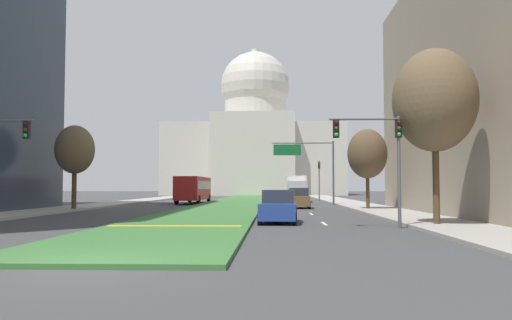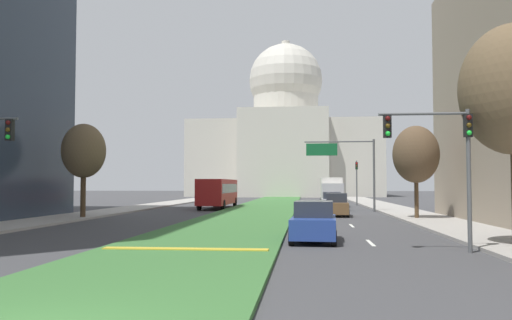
{
  "view_description": "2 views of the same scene",
  "coord_description": "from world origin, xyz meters",
  "px_view_note": "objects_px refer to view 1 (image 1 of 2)",
  "views": [
    {
      "loc": [
        4.43,
        -11.69,
        1.94
      ],
      "look_at": [
        2.5,
        41.78,
        4.68
      ],
      "focal_mm": 35.7,
      "sensor_mm": 36.0,
      "label": 1
    },
    {
      "loc": [
        4.3,
        -7.51,
        2.47
      ],
      "look_at": [
        -0.79,
        45.64,
        4.95
      ],
      "focal_mm": 36.53,
      "sensor_mm": 36.0,
      "label": 2
    }
  ],
  "objects_px": {
    "traffic_light_far_right": "(319,175)",
    "city_bus": "(194,188)",
    "street_tree_right_near": "(435,101)",
    "sedan_midblock": "(300,199)",
    "sedan_lead_stopped": "(278,207)",
    "overhead_guide_sign": "(310,159)",
    "traffic_light_near_right": "(380,146)",
    "box_truck_delivery": "(296,188)",
    "street_tree_right_mid": "(367,154)",
    "capitol_building": "(255,144)",
    "street_tree_left_mid": "(75,150)",
    "sedan_distant": "(296,196)"
  },
  "relations": [
    {
      "from": "traffic_light_far_right",
      "to": "street_tree_right_near",
      "type": "relative_size",
      "value": 0.61
    },
    {
      "from": "capitol_building",
      "to": "street_tree_right_mid",
      "type": "relative_size",
      "value": 5.97
    },
    {
      "from": "overhead_guide_sign",
      "to": "sedan_distant",
      "type": "bearing_deg",
      "value": 104.79
    },
    {
      "from": "capitol_building",
      "to": "box_truck_delivery",
      "type": "relative_size",
      "value": 6.09
    },
    {
      "from": "overhead_guide_sign",
      "to": "box_truck_delivery",
      "type": "xyz_separation_m",
      "value": [
        -0.87,
        10.86,
        -3.0
      ]
    },
    {
      "from": "traffic_light_near_right",
      "to": "traffic_light_far_right",
      "type": "bearing_deg",
      "value": 88.84
    },
    {
      "from": "street_tree_left_mid",
      "to": "sedan_midblock",
      "type": "distance_m",
      "value": 19.2
    },
    {
      "from": "sedan_midblock",
      "to": "capitol_building",
      "type": "bearing_deg",
      "value": 95.32
    },
    {
      "from": "box_truck_delivery",
      "to": "sedan_distant",
      "type": "bearing_deg",
      "value": -92.68
    },
    {
      "from": "capitol_building",
      "to": "traffic_light_far_right",
      "type": "bearing_deg",
      "value": -78.66
    },
    {
      "from": "street_tree_right_near",
      "to": "box_truck_delivery",
      "type": "bearing_deg",
      "value": 97.58
    },
    {
      "from": "sedan_midblock",
      "to": "city_bus",
      "type": "bearing_deg",
      "value": 133.26
    },
    {
      "from": "sedan_lead_stopped",
      "to": "sedan_distant",
      "type": "height_order",
      "value": "sedan_lead_stopped"
    },
    {
      "from": "box_truck_delivery",
      "to": "traffic_light_near_right",
      "type": "bearing_deg",
      "value": -86.73
    },
    {
      "from": "street_tree_right_near",
      "to": "street_tree_right_mid",
      "type": "height_order",
      "value": "street_tree_right_near"
    },
    {
      "from": "traffic_light_far_right",
      "to": "box_truck_delivery",
      "type": "distance_m",
      "value": 4.63
    },
    {
      "from": "sedan_distant",
      "to": "box_truck_delivery",
      "type": "distance_m",
      "value": 6.49
    },
    {
      "from": "overhead_guide_sign",
      "to": "sedan_midblock",
      "type": "height_order",
      "value": "overhead_guide_sign"
    },
    {
      "from": "capitol_building",
      "to": "traffic_light_near_right",
      "type": "height_order",
      "value": "capitol_building"
    },
    {
      "from": "overhead_guide_sign",
      "to": "street_tree_right_near",
      "type": "distance_m",
      "value": 27.26
    },
    {
      "from": "traffic_light_far_right",
      "to": "box_truck_delivery",
      "type": "relative_size",
      "value": 0.81
    },
    {
      "from": "capitol_building",
      "to": "sedan_lead_stopped",
      "type": "bearing_deg",
      "value": -87.02
    },
    {
      "from": "traffic_light_far_right",
      "to": "street_tree_right_mid",
      "type": "distance_m",
      "value": 24.4
    },
    {
      "from": "capitol_building",
      "to": "sedan_lead_stopped",
      "type": "relative_size",
      "value": 9.0
    },
    {
      "from": "street_tree_right_mid",
      "to": "city_bus",
      "type": "relative_size",
      "value": 0.59
    },
    {
      "from": "sedan_lead_stopped",
      "to": "street_tree_left_mid",
      "type": "bearing_deg",
      "value": 141.22
    },
    {
      "from": "street_tree_right_mid",
      "to": "street_tree_right_near",
      "type": "bearing_deg",
      "value": -89.19
    },
    {
      "from": "street_tree_left_mid",
      "to": "street_tree_right_mid",
      "type": "height_order",
      "value": "street_tree_left_mid"
    },
    {
      "from": "capitol_building",
      "to": "sedan_midblock",
      "type": "distance_m",
      "value": 72.5
    },
    {
      "from": "street_tree_right_near",
      "to": "city_bus",
      "type": "height_order",
      "value": "street_tree_right_near"
    },
    {
      "from": "traffic_light_near_right",
      "to": "street_tree_left_mid",
      "type": "xyz_separation_m",
      "value": [
        -20.81,
        16.2,
        1.01
      ]
    },
    {
      "from": "traffic_light_far_right",
      "to": "city_bus",
      "type": "height_order",
      "value": "traffic_light_far_right"
    },
    {
      "from": "traffic_light_near_right",
      "to": "overhead_guide_sign",
      "type": "relative_size",
      "value": 0.8
    },
    {
      "from": "capitol_building",
      "to": "traffic_light_far_right",
      "type": "height_order",
      "value": "capitol_building"
    },
    {
      "from": "traffic_light_far_right",
      "to": "sedan_midblock",
      "type": "xyz_separation_m",
      "value": [
        -3.54,
        -20.6,
        -2.49
      ]
    },
    {
      "from": "overhead_guide_sign",
      "to": "box_truck_delivery",
      "type": "height_order",
      "value": "overhead_guide_sign"
    },
    {
      "from": "traffic_light_near_right",
      "to": "street_tree_right_mid",
      "type": "bearing_deg",
      "value": 81.6
    },
    {
      "from": "traffic_light_far_right",
      "to": "city_bus",
      "type": "xyz_separation_m",
      "value": [
        -14.83,
        -8.6,
        -1.54
      ]
    },
    {
      "from": "street_tree_right_near",
      "to": "overhead_guide_sign",
      "type": "bearing_deg",
      "value": 98.77
    },
    {
      "from": "street_tree_right_near",
      "to": "city_bus",
      "type": "xyz_separation_m",
      "value": [
        -16.8,
        32.24,
        -4.28
      ]
    },
    {
      "from": "capitol_building",
      "to": "sedan_distant",
      "type": "xyz_separation_m",
      "value": [
        6.83,
        -60.27,
        -10.85
      ]
    },
    {
      "from": "sedan_lead_stopped",
      "to": "overhead_guide_sign",
      "type": "bearing_deg",
      "value": 82.23
    },
    {
      "from": "street_tree_right_near",
      "to": "box_truck_delivery",
      "type": "distance_m",
      "value": 38.35
    },
    {
      "from": "street_tree_right_near",
      "to": "sedan_midblock",
      "type": "relative_size",
      "value": 2.02
    },
    {
      "from": "capitol_building",
      "to": "sedan_midblock",
      "type": "bearing_deg",
      "value": -84.68
    },
    {
      "from": "street_tree_right_mid",
      "to": "sedan_distant",
      "type": "height_order",
      "value": "street_tree_right_mid"
    },
    {
      "from": "overhead_guide_sign",
      "to": "city_bus",
      "type": "relative_size",
      "value": 0.59
    },
    {
      "from": "overhead_guide_sign",
      "to": "sedan_midblock",
      "type": "bearing_deg",
      "value": -101.46
    },
    {
      "from": "capitol_building",
      "to": "street_tree_right_mid",
      "type": "distance_m",
      "value": 76.36
    },
    {
      "from": "street_tree_right_near",
      "to": "sedan_lead_stopped",
      "type": "relative_size",
      "value": 1.98
    }
  ]
}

